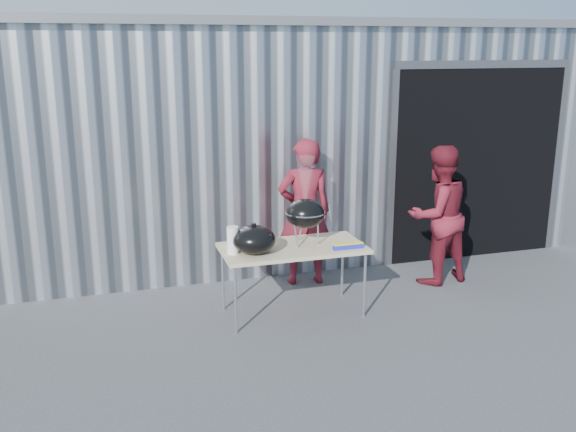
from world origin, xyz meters
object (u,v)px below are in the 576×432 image
object	(u,v)px
person_cook	(305,212)
kettle_grill	(305,205)
folding_table	(293,250)
person_bystander	(438,215)

from	to	relation	value
person_cook	kettle_grill	bearing A→B (deg)	78.37
kettle_grill	person_cook	bearing A→B (deg)	71.86
kettle_grill	person_cook	world-z (taller)	person_cook
kettle_grill	folding_table	bearing A→B (deg)	-161.90
folding_table	kettle_grill	world-z (taller)	kettle_grill
folding_table	person_cook	world-z (taller)	person_cook
kettle_grill	person_cook	size ratio (longest dim) A/B	0.53
folding_table	person_bystander	xyz separation A→B (m)	(1.94, 0.42, 0.12)
folding_table	kettle_grill	xyz separation A→B (m)	(0.15, 0.05, 0.46)
person_bystander	person_cook	bearing A→B (deg)	-25.44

